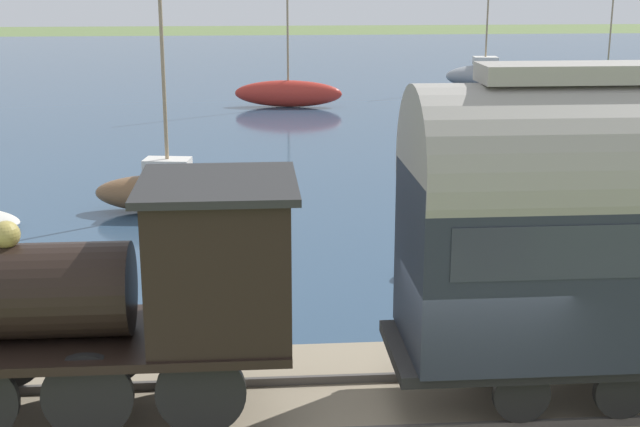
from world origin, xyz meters
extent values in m
cube|color=#2D4760|center=(43.22, 0.00, 0.00)|extent=(80.00, 80.00, 0.01)
cube|color=gray|center=(0.70, 0.00, 0.26)|extent=(4.44, 56.00, 0.53)
cube|color=#4C4742|center=(1.48, 0.00, 0.59)|extent=(0.07, 54.88, 0.12)
cylinder|color=black|center=(-0.08, 3.37, 1.22)|extent=(0.12, 1.15, 1.15)
cylinder|color=black|center=(1.48, 3.37, 1.22)|extent=(0.12, 1.15, 1.15)
cylinder|color=black|center=(-0.08, 4.78, 1.22)|extent=(0.12, 1.15, 1.15)
cylinder|color=black|center=(1.48, 4.78, 1.22)|extent=(0.12, 1.15, 1.15)
cylinder|color=black|center=(1.48, 6.18, 1.22)|extent=(0.12, 1.15, 1.15)
cube|color=black|center=(0.70, 4.78, 1.69)|extent=(2.06, 5.12, 0.12)
cylinder|color=black|center=(0.70, 5.80, 2.37)|extent=(1.25, 3.07, 1.25)
sphere|color=tan|center=(0.70, 5.80, 3.13)|extent=(0.36, 0.36, 0.36)
cube|color=black|center=(0.70, 3.11, 2.72)|extent=(1.96, 1.79, 1.95)
cube|color=#282828|center=(0.70, 3.11, 3.74)|extent=(2.16, 2.03, 0.10)
cylinder|color=black|center=(-0.08, -2.13, 1.03)|extent=(0.12, 0.76, 0.76)
cylinder|color=black|center=(1.48, -2.13, 1.03)|extent=(0.12, 0.76, 0.76)
cylinder|color=black|center=(-0.08, -0.78, 1.03)|extent=(0.12, 0.76, 0.76)
cylinder|color=black|center=(1.48, -0.78, 1.03)|extent=(0.12, 0.76, 0.76)
ellipsoid|color=brown|center=(13.31, 4.93, 0.53)|extent=(1.84, 4.21, 1.04)
cylinder|color=#9E8460|center=(13.31, 4.93, 4.96)|extent=(0.10, 0.10, 7.82)
cube|color=silver|center=(13.31, 4.93, 1.27)|extent=(0.92, 1.32, 0.45)
ellipsoid|color=gray|center=(39.23, -10.58, 0.65)|extent=(2.00, 4.47, 1.28)
cube|color=silver|center=(39.23, -10.58, 1.51)|extent=(1.12, 1.38, 0.45)
ellipsoid|color=#B72D23|center=(32.68, 0.82, 0.65)|extent=(1.80, 5.31, 1.28)
ellipsoid|color=#1E707A|center=(42.70, -19.12, 0.54)|extent=(3.30, 4.60, 1.07)
cylinder|color=#9E8460|center=(42.70, -19.12, 4.71)|extent=(0.10, 0.10, 7.27)
ellipsoid|color=#B7B2A3|center=(7.94, -1.43, 0.22)|extent=(2.03, 2.47, 0.42)
ellipsoid|color=beige|center=(6.94, -5.12, 0.19)|extent=(2.37, 2.49, 0.36)
camera|label=1|loc=(-10.41, 2.67, 6.36)|focal=50.00mm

